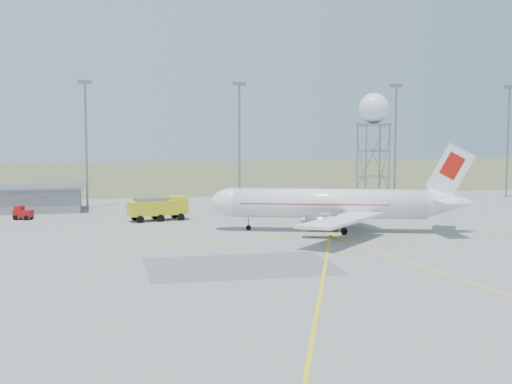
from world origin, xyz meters
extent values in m
cube|color=#4E6236|center=(0.00, 140.00, 0.01)|extent=(400.00, 120.00, 0.03)
cube|color=gray|center=(-45.00, 64.00, 1.80)|extent=(18.00, 9.00, 3.60)
cube|color=gray|center=(-45.00, 64.00, 3.75)|extent=(19.00, 10.00, 0.30)
cylinder|color=gray|center=(-35.00, 66.00, 10.00)|extent=(0.36, 0.36, 20.00)
cube|color=gray|center=(-35.00, 66.00, 20.20)|extent=(2.20, 0.50, 0.60)
cylinder|color=gray|center=(-10.00, 66.00, 10.00)|extent=(0.36, 0.36, 20.00)
cube|color=gray|center=(-10.00, 66.00, 20.20)|extent=(2.20, 0.50, 0.60)
cylinder|color=gray|center=(18.00, 66.00, 10.00)|extent=(0.36, 0.36, 20.00)
cube|color=gray|center=(18.00, 66.00, 20.20)|extent=(2.20, 0.50, 0.60)
cylinder|color=gray|center=(40.00, 66.00, 10.00)|extent=(0.36, 0.36, 20.00)
cube|color=gray|center=(40.00, 66.00, 20.20)|extent=(2.20, 0.50, 0.60)
cylinder|color=white|center=(-4.69, 34.23, 3.55)|extent=(24.27, 11.03, 3.74)
ellipsoid|color=white|center=(-16.25, 37.96, 3.55)|extent=(6.84, 5.40, 3.74)
cube|color=black|center=(-17.32, 38.31, 4.11)|extent=(1.98, 2.39, 0.91)
cone|color=white|center=(9.54, 29.63, 3.83)|extent=(6.49, 5.28, 3.74)
cube|color=white|center=(9.54, 29.63, 7.76)|extent=(5.78, 2.11, 7.03)
cube|color=#B2140B|center=(9.72, 29.57, 8.41)|extent=(3.16, 1.29, 3.61)
cube|color=white|center=(10.02, 32.62, 4.30)|extent=(4.43, 5.81, 0.17)
cube|color=white|center=(8.18, 26.93, 4.30)|extent=(4.43, 5.81, 0.17)
cube|color=white|center=(-0.77, 41.80, 2.62)|extent=(6.55, 15.44, 0.34)
cube|color=white|center=(-5.94, 25.79, 2.62)|extent=(13.60, 13.88, 0.34)
cylinder|color=slate|center=(-3.91, 39.67, 1.78)|extent=(4.40, 3.25, 2.15)
cylinder|color=slate|center=(-7.24, 29.36, 1.78)|extent=(4.40, 3.25, 2.15)
cube|color=#B2140B|center=(-6.46, 34.80, 3.65)|extent=(18.95, 9.34, 0.11)
cylinder|color=black|center=(-14.47, 37.39, 0.42)|extent=(0.82, 0.82, 0.84)
cube|color=black|center=(-2.91, 33.65, 0.42)|extent=(2.61, 5.62, 0.84)
cylinder|color=gray|center=(-2.91, 33.65, 0.84)|extent=(0.28, 0.28, 1.68)
cylinder|color=gray|center=(10.80, 61.45, 6.75)|extent=(0.25, 0.25, 13.51)
cylinder|color=gray|center=(14.95, 61.45, 6.75)|extent=(0.25, 0.25, 13.51)
cylinder|color=gray|center=(14.95, 65.61, 6.75)|extent=(0.25, 0.25, 13.51)
cylinder|color=gray|center=(10.80, 65.61, 6.75)|extent=(0.25, 0.25, 13.51)
cube|color=gray|center=(12.88, 63.53, 13.51)|extent=(4.76, 4.76, 0.26)
sphere|color=white|center=(12.88, 63.53, 16.21)|extent=(5.19, 5.19, 5.19)
cube|color=gold|center=(-25.14, 48.94, 1.83)|extent=(8.66, 4.52, 2.02)
cube|color=gold|center=(-22.28, 49.59, 2.66)|extent=(2.72, 2.99, 1.28)
cube|color=black|center=(-21.65, 49.74, 2.75)|extent=(0.62, 2.35, 0.92)
cube|color=gray|center=(-26.03, 48.74, 3.03)|extent=(4.96, 3.16, 0.37)
cube|color=#AB0C0D|center=(-43.76, 54.15, 0.86)|extent=(2.91, 2.36, 1.03)
cube|color=#AB0C0D|center=(-44.30, 54.34, 1.66)|extent=(1.44, 1.64, 0.57)
camera|label=1|loc=(-33.12, -51.28, 13.77)|focal=50.00mm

